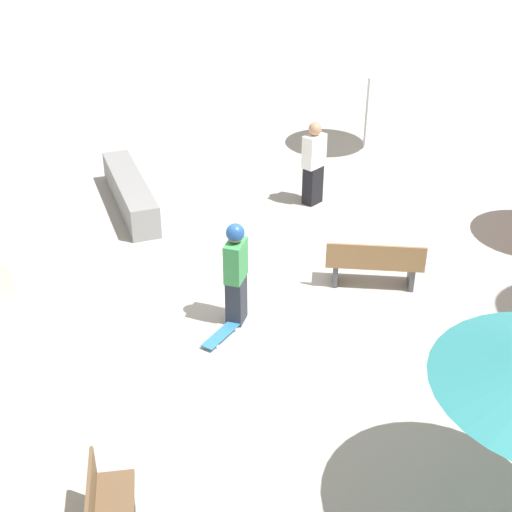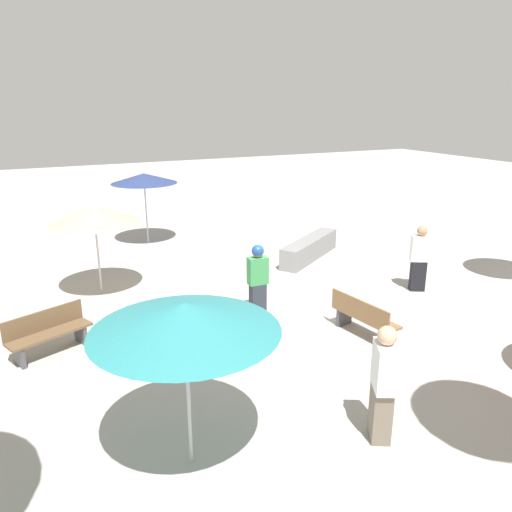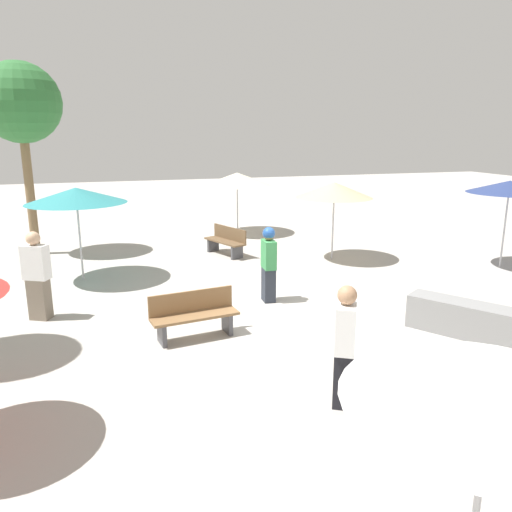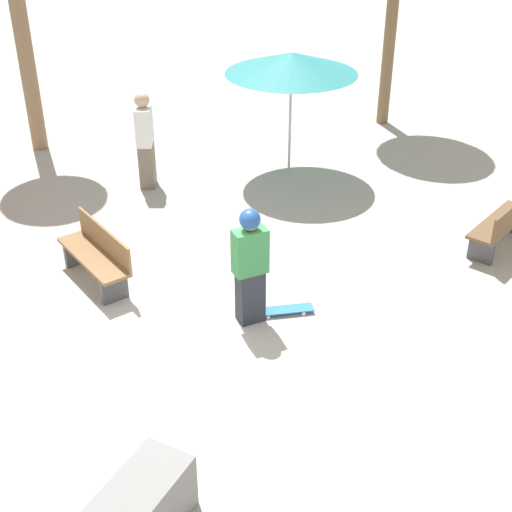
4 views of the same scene
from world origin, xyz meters
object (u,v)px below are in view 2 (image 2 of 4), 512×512
at_px(bench_near, 364,317).
at_px(shade_umbrella_tan, 94,215).
at_px(skater_main, 258,278).
at_px(concrete_ledge, 310,249).
at_px(shade_umbrella_navy, 144,178).
at_px(skateboard, 237,314).
at_px(shade_umbrella_teal, 185,317).
at_px(bench_far, 48,333).
at_px(bystander_far, 419,259).
at_px(bystander_watching, 383,384).

relative_size(bench_near, shade_umbrella_tan, 0.73).
relative_size(skater_main, concrete_ledge, 0.59).
relative_size(bench_near, shade_umbrella_navy, 0.68).
xyz_separation_m(skateboard, concrete_ledge, (-3.81, -3.03, 0.26)).
distance_m(concrete_ledge, shade_umbrella_teal, 9.68).
height_order(skater_main, concrete_ledge, skater_main).
distance_m(shade_umbrella_navy, shade_umbrella_tan, 4.65).
distance_m(skater_main, shade_umbrella_teal, 5.13).
bearing_deg(skater_main, bench_far, 1.18).
xyz_separation_m(bench_near, bystander_far, (-2.91, -1.54, 0.43)).
bearing_deg(bench_far, skater_main, 156.24).
bearing_deg(skater_main, skateboard, -8.60).
height_order(skateboard, concrete_ledge, concrete_ledge).
bearing_deg(bench_near, concrete_ledge, 152.11).
relative_size(bench_near, shade_umbrella_teal, 0.67).
height_order(shade_umbrella_teal, shade_umbrella_tan, shade_umbrella_teal).
bearing_deg(bystander_far, concrete_ledge, 136.38).
bearing_deg(shade_umbrella_tan, concrete_ledge, -178.83).
xyz_separation_m(skateboard, bench_near, (-1.99, 2.04, 0.37)).
xyz_separation_m(concrete_ledge, bystander_watching, (3.66, 7.86, 0.58)).
xyz_separation_m(shade_umbrella_teal, bystander_watching, (-2.63, 0.74, -1.26)).
bearing_deg(skater_main, bench_near, 130.65).
xyz_separation_m(shade_umbrella_tan, bystander_watching, (-2.68, 7.73, -1.15)).
distance_m(shade_umbrella_teal, shade_umbrella_tan, 6.99).
relative_size(bench_far, shade_umbrella_teal, 0.68).
distance_m(concrete_ledge, bystander_far, 3.74).
bearing_deg(bench_near, skater_main, -150.43).
distance_m(bench_near, shade_umbrella_tan, 6.88).
relative_size(shade_umbrella_navy, shade_umbrella_tan, 1.06).
bearing_deg(skateboard, bench_near, 152.38).
xyz_separation_m(shade_umbrella_tan, bystander_far, (-7.42, 3.40, -1.18)).
relative_size(concrete_ledge, bench_near, 1.73).
relative_size(bench_near, bystander_watching, 0.92).
bearing_deg(bench_far, concrete_ledge, 179.04).
height_order(skateboard, bystander_watching, bystander_watching).
xyz_separation_m(shade_umbrella_teal, bystander_far, (-7.38, -3.59, -1.30)).
bearing_deg(bystander_watching, bench_near, -5.81).
relative_size(shade_umbrella_tan, bystander_watching, 1.26).
xyz_separation_m(bench_far, shade_umbrella_teal, (-1.49, 4.13, 1.73)).
distance_m(skater_main, skateboard, 0.98).
relative_size(shade_umbrella_teal, bystander_far, 1.42).
height_order(bench_far, shade_umbrella_tan, shade_umbrella_tan).
height_order(shade_umbrella_teal, bystander_watching, shade_umbrella_teal).
relative_size(skater_main, bystander_watching, 0.93).
relative_size(skateboard, bench_far, 0.50).
xyz_separation_m(bench_near, bystander_watching, (1.84, 2.79, 0.47)).
distance_m(concrete_ledge, bench_far, 8.34).
xyz_separation_m(skater_main, bystander_watching, (0.34, 4.73, -0.01)).
height_order(bench_far, shade_umbrella_teal, shade_umbrella_teal).
height_order(bench_near, bystander_far, bystander_far).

